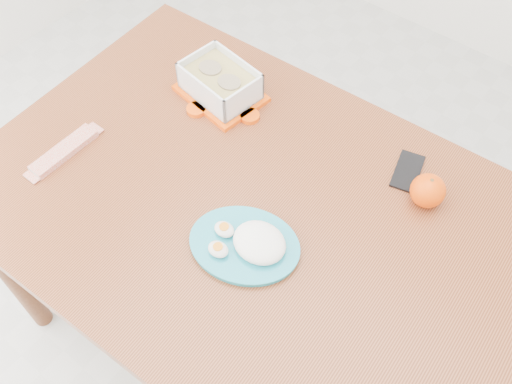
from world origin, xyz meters
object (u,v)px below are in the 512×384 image
Objects in this scene: dining_table at (256,226)px; orange_fruit at (428,191)px; food_container at (220,83)px; rice_plate at (249,243)px; smartphone at (408,171)px.

dining_table is 17.17× the size of orange_fruit.
dining_table is 5.79× the size of food_container.
orange_fruit is 0.26× the size of rice_plate.
orange_fruit is at bearing -49.97° from smartphone.
food_container reaches higher than smartphone.
orange_fruit is (0.30, 0.26, 0.13)m from dining_table.
rice_plate is 0.44m from smartphone.
food_container is 0.53m from smartphone.
food_container reaches higher than rice_plate.
orange_fruit is 0.43m from rice_plate.
food_container is at bearing 174.05° from smartphone.
smartphone is at bearing 46.99° from rice_plate.
food_container is at bearing 117.57° from rice_plate.
dining_table is 0.41m from orange_fruit.
dining_table is at bearing 100.22° from rice_plate.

